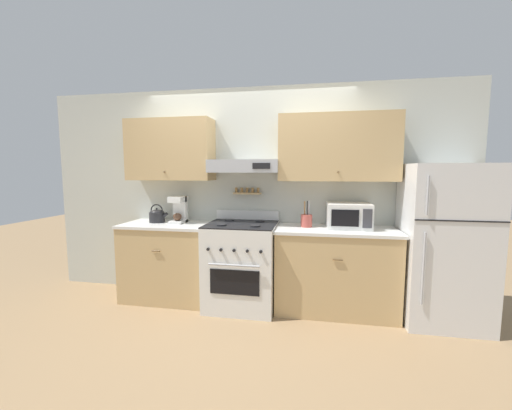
# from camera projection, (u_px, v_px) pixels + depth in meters

# --- Properties ---
(ground_plane) EXTENTS (16.00, 16.00, 0.00)m
(ground_plane) POSITION_uv_depth(u_px,v_px,m) (237.00, 315.00, 3.39)
(ground_plane) COLOR #937551
(wall_back) EXTENTS (5.20, 0.46, 2.55)m
(wall_back) POSITION_uv_depth(u_px,v_px,m) (252.00, 179.00, 3.79)
(wall_back) COLOR silver
(wall_back) RESTS_ON ground_plane
(counter_left) EXTENTS (1.07, 0.62, 0.93)m
(counter_left) POSITION_uv_depth(u_px,v_px,m) (169.00, 261.00, 3.82)
(counter_left) COLOR tan
(counter_left) RESTS_ON ground_plane
(counter_right) EXTENTS (1.31, 0.62, 0.93)m
(counter_right) POSITION_uv_depth(u_px,v_px,m) (335.00, 270.00, 3.47)
(counter_right) COLOR tan
(counter_right) RESTS_ON ground_plane
(stove_range) EXTENTS (0.78, 0.73, 1.07)m
(stove_range) POSITION_uv_depth(u_px,v_px,m) (242.00, 265.00, 3.60)
(stove_range) COLOR white
(stove_range) RESTS_ON ground_plane
(refrigerator) EXTENTS (0.79, 0.71, 1.63)m
(refrigerator) POSITION_uv_depth(u_px,v_px,m) (444.00, 244.00, 3.19)
(refrigerator) COLOR white
(refrigerator) RESTS_ON ground_plane
(tea_kettle) EXTENTS (0.24, 0.19, 0.22)m
(tea_kettle) POSITION_uv_depth(u_px,v_px,m) (157.00, 215.00, 3.84)
(tea_kettle) COLOR #232326
(tea_kettle) RESTS_ON counter_left
(coffee_maker) EXTENTS (0.16, 0.23, 0.32)m
(coffee_maker) POSITION_uv_depth(u_px,v_px,m) (179.00, 209.00, 3.82)
(coffee_maker) COLOR white
(coffee_maker) RESTS_ON counter_left
(microwave) EXTENTS (0.47, 0.40, 0.28)m
(microwave) POSITION_uv_depth(u_px,v_px,m) (348.00, 216.00, 3.46)
(microwave) COLOR white
(microwave) RESTS_ON counter_right
(utensil_crock) EXTENTS (0.13, 0.13, 0.29)m
(utensil_crock) POSITION_uv_depth(u_px,v_px,m) (307.00, 220.00, 3.53)
(utensil_crock) COLOR #B24C42
(utensil_crock) RESTS_ON counter_right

